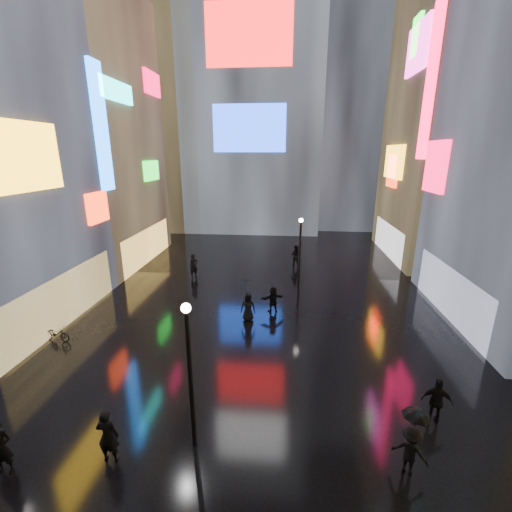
# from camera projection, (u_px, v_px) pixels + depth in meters

# --- Properties ---
(ground) EXTENTS (140.00, 140.00, 0.00)m
(ground) POSITION_uv_depth(u_px,v_px,m) (266.00, 291.00, 24.44)
(ground) COLOR black
(ground) RESTS_ON ground
(building_left_far) EXTENTS (10.28, 12.00, 22.00)m
(building_left_far) POSITION_uv_depth(u_px,v_px,m) (80.00, 133.00, 28.36)
(building_left_far) COLOR black
(building_left_far) RESTS_ON ground
(building_right_far) EXTENTS (10.28, 12.00, 28.00)m
(building_right_far) POSITION_uv_depth(u_px,v_px,m) (466.00, 96.00, 28.53)
(building_right_far) COLOR black
(building_right_far) RESTS_ON ground
(tower_main) EXTENTS (16.00, 14.20, 42.00)m
(tower_main) POSITION_uv_depth(u_px,v_px,m) (255.00, 53.00, 41.46)
(tower_main) COLOR black
(tower_main) RESTS_ON ground
(tower_flank_right) EXTENTS (12.00, 12.00, 34.00)m
(tower_flank_right) POSITION_uv_depth(u_px,v_px,m) (350.00, 91.00, 43.51)
(tower_flank_right) COLOR black
(tower_flank_right) RESTS_ON ground
(tower_flank_left) EXTENTS (10.00, 10.00, 26.00)m
(tower_flank_left) POSITION_uv_depth(u_px,v_px,m) (167.00, 123.00, 42.85)
(tower_flank_left) COLOR black
(tower_flank_left) RESTS_ON ground
(lamp_near) EXTENTS (0.30, 0.30, 5.20)m
(lamp_near) POSITION_uv_depth(u_px,v_px,m) (190.00, 369.00, 10.71)
(lamp_near) COLOR black
(lamp_near) RESTS_ON ground
(lamp_far) EXTENTS (0.30, 0.30, 5.20)m
(lamp_far) POSITION_uv_depth(u_px,v_px,m) (300.00, 250.00, 23.80)
(lamp_far) COLOR black
(lamp_far) RESTS_ON ground
(pedestrian_0) EXTENTS (0.75, 0.55, 1.91)m
(pedestrian_0) POSITION_uv_depth(u_px,v_px,m) (0.00, 447.00, 10.31)
(pedestrian_0) COLOR black
(pedestrian_0) RESTS_ON ground
(pedestrian_2) EXTENTS (1.22, 1.06, 1.64)m
(pedestrian_2) POSITION_uv_depth(u_px,v_px,m) (410.00, 451.00, 10.33)
(pedestrian_2) COLOR black
(pedestrian_2) RESTS_ON ground
(pedestrian_3) EXTENTS (1.11, 0.67, 1.76)m
(pedestrian_3) POSITION_uv_depth(u_px,v_px,m) (437.00, 401.00, 12.31)
(pedestrian_3) COLOR black
(pedestrian_3) RESTS_ON ground
(pedestrian_4) EXTENTS (0.85, 0.56, 1.72)m
(pedestrian_4) POSITION_uv_depth(u_px,v_px,m) (248.00, 307.00, 19.85)
(pedestrian_4) COLOR black
(pedestrian_4) RESTS_ON ground
(pedestrian_5) EXTENTS (1.58, 1.02, 1.63)m
(pedestrian_5) POSITION_uv_depth(u_px,v_px,m) (273.00, 299.00, 21.00)
(pedestrian_5) COLOR black
(pedestrian_5) RESTS_ON ground
(pedestrian_6) EXTENTS (0.82, 0.80, 1.90)m
(pedestrian_6) POSITION_uv_depth(u_px,v_px,m) (194.00, 266.00, 26.73)
(pedestrian_6) COLOR black
(pedestrian_6) RESTS_ON ground
(pedestrian_7) EXTENTS (1.10, 0.97, 1.88)m
(pedestrian_7) POSITION_uv_depth(u_px,v_px,m) (296.00, 256.00, 29.49)
(pedestrian_7) COLOR black
(pedestrian_7) RESTS_ON ground
(umbrella_1) EXTENTS (1.09, 1.09, 0.68)m
(umbrella_1) POSITION_uv_depth(u_px,v_px,m) (415.00, 419.00, 9.99)
(umbrella_1) COLOR black
(umbrella_1) RESTS_ON pedestrian_2
(umbrella_2) EXTENTS (1.36, 1.37, 0.89)m
(umbrella_2) POSITION_uv_depth(u_px,v_px,m) (248.00, 286.00, 19.47)
(umbrella_2) COLOR black
(umbrella_2) RESTS_ON pedestrian_4
(bicycle) EXTENTS (1.64, 0.75, 0.83)m
(bicycle) POSITION_uv_depth(u_px,v_px,m) (56.00, 334.00, 17.82)
(bicycle) COLOR black
(bicycle) RESTS_ON ground
(pedestrian_8) EXTENTS (0.71, 0.48, 1.88)m
(pedestrian_8) POSITION_uv_depth(u_px,v_px,m) (108.00, 436.00, 10.72)
(pedestrian_8) COLOR black
(pedestrian_8) RESTS_ON ground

